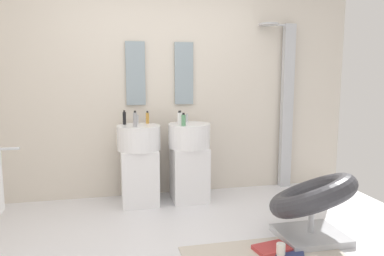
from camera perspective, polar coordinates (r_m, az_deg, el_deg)
ground_plane at (r=3.18m, az=-0.48°, el=-19.12°), size 4.80×3.60×0.04m
rear_partition at (r=4.45m, az=-5.04°, el=6.43°), size 4.80×0.10×2.60m
pedestal_sink_left at (r=4.17m, az=-8.10°, el=-5.18°), size 0.47×0.47×0.99m
pedestal_sink_right at (r=4.25m, az=-0.41°, el=-4.83°), size 0.47×0.47×0.99m
vanity_mirror_left at (r=4.35m, az=-8.68°, el=8.29°), size 0.22×0.03×0.72m
vanity_mirror_right at (r=4.43m, az=-1.25°, el=8.38°), size 0.22×0.03×0.72m
shower_column at (r=4.82m, az=14.22°, el=3.73°), size 0.49×0.24×2.05m
lounge_chair at (r=3.46m, az=17.97°, el=-10.58°), size 1.11×1.11×0.65m
magazine_red at (r=3.26m, az=12.19°, el=-17.68°), size 0.31×0.24×0.03m
magazine_navy at (r=3.27m, az=14.75°, el=-17.89°), size 0.29×0.28×0.02m
coffee_mug at (r=3.17m, az=13.48°, el=-17.79°), size 0.07×0.07×0.11m
soap_bottle_amber at (r=4.22m, az=-6.86°, el=1.56°), size 0.04×0.04×0.14m
soap_bottle_white at (r=4.10m, az=-1.93°, el=1.49°), size 0.05×0.05×0.15m
soap_bottle_black at (r=4.18m, az=-10.35°, el=1.52°), size 0.04×0.04×0.16m
soap_bottle_clear at (r=4.11m, az=-1.84°, el=1.52°), size 0.04×0.04×0.16m
soap_bottle_grey at (r=3.96m, az=-8.74°, el=1.30°), size 0.04×0.04×0.17m
soap_bottle_green at (r=4.01m, az=-1.31°, el=1.25°), size 0.05×0.05×0.14m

